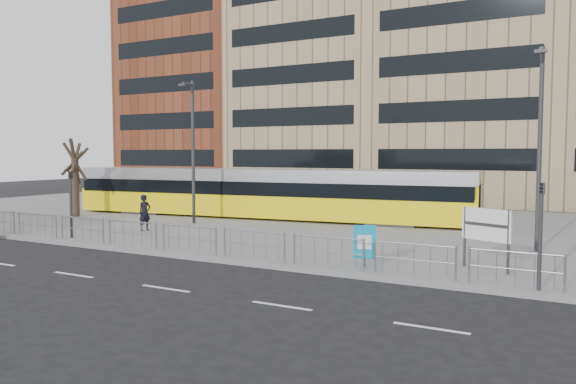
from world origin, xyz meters
The scene contains 15 objects.
ground centered at (0.00, 0.00, 0.00)m, with size 120.00×120.00×0.00m, color black.
plaza centered at (0.00, 12.00, 0.07)m, with size 64.00×24.00×0.15m, color slate.
kerb centered at (0.00, 0.05, 0.07)m, with size 64.00×0.25×0.17m, color gray.
building_row centered at (1.55, 34.27, 12.91)m, with size 70.40×18.40×31.20m.
pedestrian_barrier centered at (2.00, 0.50, 0.98)m, with size 32.07×0.07×1.10m.
road_markings centered at (1.00, -4.00, 0.01)m, with size 62.00×0.12×0.01m, color white.
tram centered at (-4.41, 11.92, 1.64)m, with size 25.27×5.09×2.96m.
station_sign centered at (10.12, 2.66, 1.59)m, with size 1.69×0.78×2.08m.
ad_panel centered at (6.37, 1.20, 1.00)m, with size 0.73×0.37×1.46m.
pedestrian centered at (-6.64, 4.41, 1.07)m, with size 0.67×0.44×1.83m, color black.
traffic_light_west centered at (-7.99, 1.01, 2.12)m, with size 0.23×0.25×3.10m.
traffic_light_east centered at (11.94, 0.50, 2.12)m, with size 0.18×0.22×3.10m.
lamp_post_west centered at (-6.43, 8.05, 4.47)m, with size 0.45×1.04×7.90m.
lamp_post_east centered at (11.31, 7.37, 4.56)m, with size 0.45×1.04×8.08m.
bare_tree centered at (-14.92, 7.24, 5.07)m, with size 4.45×4.45×6.95m.
Camera 1 is at (13.21, -16.86, 4.09)m, focal length 35.00 mm.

